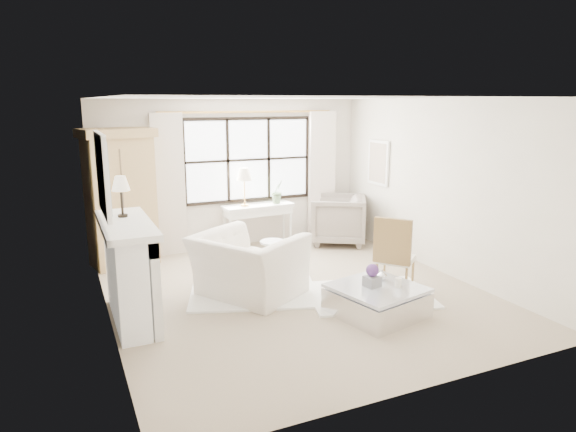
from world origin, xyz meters
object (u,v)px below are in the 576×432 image
armoire (121,197)px  coffee_table (377,301)px  console_table (258,226)px  club_armchair (248,266)px

armoire → coffee_table: (2.65, -3.48, -0.96)m
console_table → club_armchair: club_armchair is taller
armoire → console_table: armoire is taller
console_table → club_armchair: bearing=-117.7°
club_armchair → coffee_table: bearing=-166.4°
armoire → coffee_table: armoire is taller
console_table → coffee_table: size_ratio=1.10×
coffee_table → armoire: bearing=114.3°
armoire → club_armchair: size_ratio=1.66×
club_armchair → coffee_table: size_ratio=1.13×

